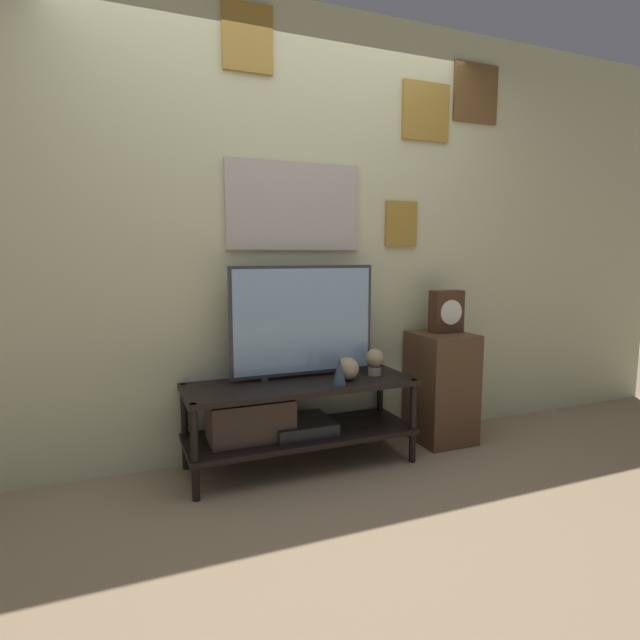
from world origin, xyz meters
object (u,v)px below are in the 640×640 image
vase_round_glass (348,369)px  vase_slim_bronze (339,371)px  mantel_clock (446,311)px  decorative_bust (375,360)px  television (303,321)px

vase_round_glass → vase_slim_bronze: size_ratio=0.82×
mantel_clock → decorative_bust: bearing=-171.5°
television → mantel_clock: television is taller
mantel_clock → vase_round_glass: bearing=-170.2°
vase_slim_bronze → mantel_clock: (0.87, 0.22, 0.28)m
television → decorative_bust: television is taller
decorative_bust → mantel_clock: mantel_clock is taller
vase_slim_bronze → television: bearing=117.0°
vase_round_glass → mantel_clock: 0.84m
vase_round_glass → mantel_clock: bearing=9.8°
vase_round_glass → television: bearing=142.8°
vase_slim_bronze → mantel_clock: size_ratio=0.59×
vase_round_glass → vase_slim_bronze: bearing=-137.3°
decorative_bust → mantel_clock: 0.64m
vase_round_glass → decorative_bust: 0.21m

